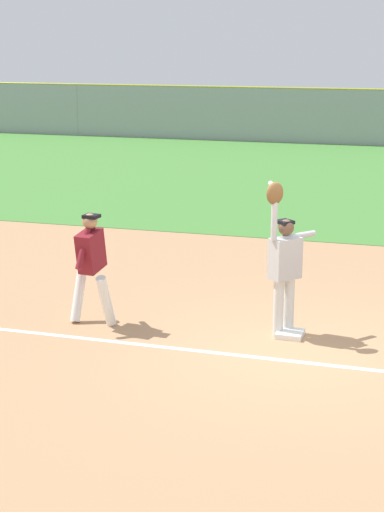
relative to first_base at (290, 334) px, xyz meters
name	(u,v)px	position (x,y,z in m)	size (l,w,h in m)	color
ground_plane	(292,352)	(0.13, -0.62, -0.04)	(72.57, 72.57, 0.00)	tan
outfield_grass	(371,180)	(0.13, 13.98, -0.04)	(52.69, 16.36, 0.01)	#478438
chalk_foul_line	(13,330)	(-4.00, -0.90, -0.04)	(12.00, 0.10, 0.01)	white
first_base	(290,334)	(0.00, 0.00, 0.00)	(0.38, 0.38, 0.08)	white
fielder	(284,260)	(-0.13, 0.08, 1.08)	(0.67, 0.75, 2.28)	silver
runner	(91,261)	(-2.97, -0.29, 0.96)	(0.74, 0.85, 1.72)	white
baseball	(271,183)	(-0.38, 0.17, 2.17)	(0.07, 0.07, 0.07)	white
parked_car_green	(116,113)	(-12.67, 25.86, 0.63)	(4.54, 2.40, 1.25)	#1E6B33
parked_car_tan	(227,115)	(-7.28, 26.03, 0.63)	(4.42, 2.16, 1.25)	tan
parked_car_black	(342,119)	(-2.03, 25.94, 0.63)	(4.45, 2.22, 1.25)	black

